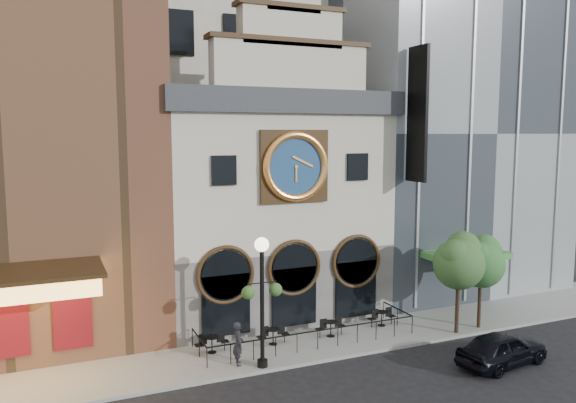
# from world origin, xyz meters

# --- Properties ---
(ground) EXTENTS (120.00, 120.00, 0.00)m
(ground) POSITION_xyz_m (0.00, 0.00, 0.00)
(ground) COLOR black
(ground) RESTS_ON ground
(sidewalk) EXTENTS (44.00, 5.00, 0.15)m
(sidewalk) POSITION_xyz_m (0.00, 2.50, 0.07)
(sidewalk) COLOR gray
(sidewalk) RESTS_ON ground
(clock_building) EXTENTS (12.60, 8.78, 18.65)m
(clock_building) POSITION_xyz_m (0.00, 7.82, 6.69)
(clock_building) COLOR #605E5B
(clock_building) RESTS_ON ground
(theater_building) EXTENTS (14.00, 15.60, 25.00)m
(theater_building) POSITION_xyz_m (-13.00, 9.96, 12.60)
(theater_building) COLOR brown
(theater_building) RESTS_ON ground
(retail_building) EXTENTS (14.00, 14.40, 20.00)m
(retail_building) POSITION_xyz_m (12.99, 9.99, 10.14)
(retail_building) COLOR gray
(retail_building) RESTS_ON ground
(cafe_railing) EXTENTS (10.60, 2.60, 0.90)m
(cafe_railing) POSITION_xyz_m (0.00, 2.50, 0.60)
(cafe_railing) COLOR black
(cafe_railing) RESTS_ON sidewalk
(bistro_0) EXTENTS (1.58, 0.68, 0.90)m
(bistro_0) POSITION_xyz_m (-4.64, 2.78, 0.61)
(bistro_0) COLOR black
(bistro_0) RESTS_ON sidewalk
(bistro_1) EXTENTS (1.58, 0.68, 0.90)m
(bistro_1) POSITION_xyz_m (-1.68, 2.61, 0.61)
(bistro_1) COLOR black
(bistro_1) RESTS_ON sidewalk
(bistro_2) EXTENTS (1.58, 0.68, 0.90)m
(bistro_2) POSITION_xyz_m (1.35, 2.47, 0.61)
(bistro_2) COLOR black
(bistro_2) RESTS_ON sidewalk
(bistro_3) EXTENTS (1.58, 0.68, 0.90)m
(bistro_3) POSITION_xyz_m (4.52, 2.78, 0.61)
(bistro_3) COLOR black
(bistro_3) RESTS_ON sidewalk
(car_right) EXTENTS (4.69, 2.41, 1.53)m
(car_right) POSITION_xyz_m (6.78, -3.35, 0.76)
(car_right) COLOR black
(car_right) RESTS_ON ground
(pedestrian) EXTENTS (0.57, 0.76, 1.92)m
(pedestrian) POSITION_xyz_m (-3.95, 1.03, 1.11)
(pedestrian) COLOR black
(pedestrian) RESTS_ON sidewalk
(lamppost) EXTENTS (1.82, 0.62, 5.68)m
(lamppost) POSITION_xyz_m (-3.06, 0.40, 3.66)
(lamppost) COLOR black
(lamppost) RESTS_ON sidewalk
(tree_left) EXTENTS (2.66, 2.56, 5.12)m
(tree_left) POSITION_xyz_m (7.47, 0.43, 3.90)
(tree_left) COLOR #382619
(tree_left) RESTS_ON sidewalk
(tree_right) EXTENTS (2.50, 2.41, 4.81)m
(tree_right) POSITION_xyz_m (9.07, 0.62, 3.68)
(tree_right) COLOR #382619
(tree_right) RESTS_ON sidewalk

